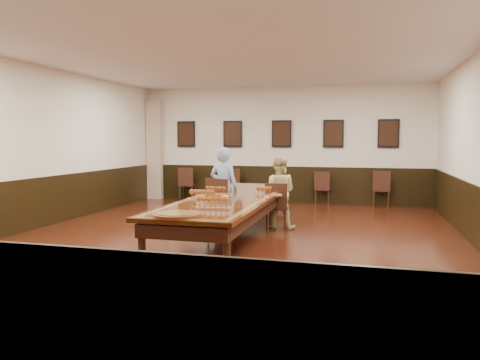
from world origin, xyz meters
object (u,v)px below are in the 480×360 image
(spare_chair_d, at_px, (381,189))
(conference_table, at_px, (233,205))
(spare_chair_b, at_px, (235,185))
(person_man, at_px, (224,188))
(spare_chair_c, at_px, (324,188))
(chair_man, at_px, (221,203))
(spare_chair_a, at_px, (188,184))
(person_woman, at_px, (278,192))
(carved_platter, at_px, (177,215))
(chair_woman, at_px, (278,206))

(spare_chair_d, bearing_deg, conference_table, 62.70)
(spare_chair_b, bearing_deg, conference_table, 107.85)
(person_man, xyz_separation_m, conference_table, (0.45, -0.96, -0.19))
(spare_chair_c, bearing_deg, chair_man, 75.75)
(spare_chair_a, bearing_deg, person_woman, 127.40)
(spare_chair_a, relative_size, person_woman, 0.66)
(spare_chair_b, relative_size, spare_chair_c, 1.04)
(spare_chair_a, bearing_deg, person_man, 115.23)
(spare_chair_d, distance_m, carved_platter, 7.58)
(chair_man, height_order, carved_platter, chair_man)
(spare_chair_a, bearing_deg, carved_platter, 104.84)
(chair_man, relative_size, conference_table, 0.20)
(chair_man, relative_size, spare_chair_b, 1.08)
(spare_chair_a, relative_size, spare_chair_c, 1.06)
(spare_chair_c, height_order, person_woman, person_woman)
(chair_man, bearing_deg, chair_woman, -157.92)
(spare_chair_a, xyz_separation_m, person_man, (2.24, -3.78, 0.33))
(chair_man, distance_m, conference_table, 0.98)
(spare_chair_b, bearing_deg, chair_man, 104.58)
(spare_chair_d, bearing_deg, chair_man, 53.33)
(spare_chair_d, relative_size, conference_table, 0.19)
(person_woman, bearing_deg, chair_woman, 90.00)
(conference_table, bearing_deg, spare_chair_a, 119.59)
(chair_woman, xyz_separation_m, person_woman, (-0.00, 0.10, 0.26))
(chair_man, relative_size, spare_chair_a, 1.06)
(person_woman, bearing_deg, spare_chair_b, -63.66)
(spare_chair_a, bearing_deg, spare_chair_b, 176.95)
(chair_woman, bearing_deg, spare_chair_d, -120.20)
(chair_man, distance_m, carved_platter, 3.10)
(spare_chair_d, height_order, carved_platter, spare_chair_d)
(spare_chair_d, bearing_deg, carved_platter, 69.93)
(spare_chair_a, bearing_deg, chair_woman, 126.64)
(conference_table, bearing_deg, carved_platter, -93.28)
(conference_table, xyz_separation_m, carved_platter, (-0.13, -2.21, 0.16))
(conference_table, bearing_deg, spare_chair_d, 61.20)
(person_woman, bearing_deg, chair_man, 16.16)
(conference_table, bearing_deg, person_woman, 63.46)
(chair_woman, xyz_separation_m, person_man, (-1.05, -0.13, 0.34))
(chair_woman, relative_size, spare_chair_b, 0.98)
(chair_man, xyz_separation_m, person_man, (0.02, 0.11, 0.30))
(spare_chair_a, relative_size, spare_chair_d, 1.01)
(chair_man, distance_m, spare_chair_b, 4.03)
(spare_chair_c, xyz_separation_m, person_woman, (-0.57, -3.65, 0.27))
(chair_woman, bearing_deg, person_man, 5.91)
(person_woman, distance_m, carved_platter, 3.48)
(person_man, bearing_deg, person_woman, -158.10)
(chair_woman, height_order, spare_chair_b, spare_chair_b)
(spare_chair_c, height_order, spare_chair_d, spare_chair_d)
(spare_chair_a, xyz_separation_m, carved_platter, (2.57, -6.95, 0.30))
(chair_man, height_order, person_man, person_man)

